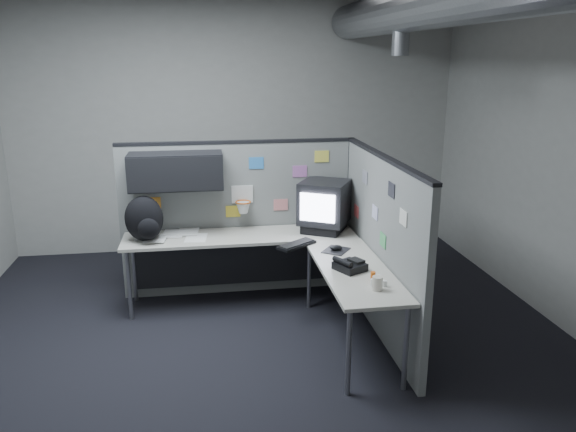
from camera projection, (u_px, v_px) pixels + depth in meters
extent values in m
cube|color=black|center=(262.00, 349.00, 4.87)|extent=(5.60, 5.60, 0.01)
cube|color=#9E9E99|center=(236.00, 126.00, 7.10)|extent=(5.60, 0.01, 3.20)
cube|color=#9E9E99|center=(353.00, 333.00, 1.77)|extent=(5.60, 0.01, 3.20)
cylinder|color=slate|center=(439.00, 1.00, 4.30)|extent=(0.40, 5.49, 0.40)
cylinder|color=slate|center=(401.00, 39.00, 5.13)|extent=(0.16, 0.16, 0.30)
cube|color=slate|center=(239.00, 219.00, 5.88)|extent=(2.43, 0.06, 1.60)
cube|color=black|center=(237.00, 142.00, 5.65)|extent=(2.43, 0.07, 0.03)
cube|color=black|center=(349.00, 215.00, 6.05)|extent=(0.07, 0.07, 1.60)
cube|color=black|center=(176.00, 171.00, 5.44)|extent=(0.90, 0.35, 0.35)
cube|color=black|center=(175.00, 175.00, 5.27)|extent=(0.90, 0.02, 0.33)
cube|color=silver|center=(242.00, 194.00, 5.77)|extent=(0.22, 0.02, 0.18)
torus|color=#D85914|center=(243.00, 202.00, 5.70)|extent=(0.16, 0.16, 0.01)
cone|color=white|center=(243.00, 208.00, 5.72)|extent=(0.14, 0.14, 0.11)
cube|color=orange|center=(153.00, 203.00, 5.66)|extent=(0.15, 0.01, 0.12)
cube|color=#337FCC|center=(256.00, 163.00, 5.71)|extent=(0.15, 0.01, 0.12)
cube|color=#D87F7F|center=(281.00, 205.00, 5.87)|extent=(0.15, 0.01, 0.12)
cube|color=#B266B2|center=(300.00, 171.00, 5.80)|extent=(0.15, 0.01, 0.12)
cube|color=#E5D84C|center=(322.00, 156.00, 5.79)|extent=(0.15, 0.01, 0.12)
cube|color=gold|center=(233.00, 211.00, 5.81)|extent=(0.15, 0.01, 0.12)
cube|color=slate|center=(380.00, 247.00, 5.02)|extent=(0.06, 2.23, 1.60)
cube|color=black|center=(384.00, 157.00, 4.80)|extent=(0.07, 2.23, 0.03)
cube|color=gray|center=(365.00, 177.00, 5.28)|extent=(0.01, 0.15, 0.12)
cube|color=silver|center=(375.00, 212.00, 5.02)|extent=(0.01, 0.15, 0.12)
cube|color=#26262D|center=(391.00, 190.00, 4.55)|extent=(0.01, 0.15, 0.12)
cube|color=#CC4C4C|center=(356.00, 211.00, 5.63)|extent=(0.01, 0.15, 0.12)
cube|color=silver|center=(403.00, 218.00, 4.31)|extent=(0.01, 0.15, 0.12)
cube|color=#4CB266|center=(383.00, 240.00, 4.83)|extent=(0.01, 0.15, 0.12)
cube|color=#B3AFA1|center=(240.00, 236.00, 5.59)|extent=(2.30, 0.56, 0.03)
cube|color=#B3AFA1|center=(354.00, 270.00, 4.72)|extent=(0.56, 1.55, 0.03)
cube|color=black|center=(239.00, 259.00, 5.89)|extent=(2.18, 0.02, 0.55)
cylinder|color=gray|center=(129.00, 285.00, 5.32)|extent=(0.04, 0.04, 0.70)
cylinder|color=gray|center=(134.00, 269.00, 5.74)|extent=(0.04, 0.04, 0.70)
cylinder|color=gray|center=(309.00, 275.00, 5.58)|extent=(0.04, 0.04, 0.70)
cylinder|color=gray|center=(349.00, 352.00, 4.12)|extent=(0.04, 0.04, 0.70)
cylinder|color=gray|center=(406.00, 348.00, 4.18)|extent=(0.04, 0.04, 0.70)
cube|color=black|center=(324.00, 226.00, 5.73)|extent=(0.53, 0.55, 0.09)
cube|color=black|center=(324.00, 202.00, 5.66)|extent=(0.61, 0.61, 0.43)
cube|color=silver|center=(317.00, 208.00, 5.44)|extent=(0.31, 0.18, 0.28)
cube|color=black|center=(297.00, 245.00, 5.26)|extent=(0.40, 0.35, 0.02)
cube|color=black|center=(297.00, 243.00, 5.25)|extent=(0.37, 0.32, 0.01)
cube|color=black|center=(336.00, 250.00, 5.14)|extent=(0.30, 0.31, 0.01)
ellipsoid|color=black|center=(336.00, 248.00, 5.13)|extent=(0.13, 0.09, 0.05)
cube|color=black|center=(350.00, 266.00, 4.67)|extent=(0.29, 0.30, 0.06)
cylinder|color=black|center=(343.00, 262.00, 4.62)|extent=(0.14, 0.20, 0.05)
cube|color=black|center=(356.00, 261.00, 4.68)|extent=(0.14, 0.15, 0.02)
cylinder|color=silver|center=(378.00, 279.00, 4.39)|extent=(0.04, 0.04, 0.07)
cylinder|color=silver|center=(373.00, 283.00, 4.34)|extent=(0.04, 0.04, 0.06)
cylinder|color=silver|center=(385.00, 284.00, 4.33)|extent=(0.04, 0.04, 0.05)
cylinder|color=#D85914|center=(373.00, 276.00, 4.43)|extent=(0.04, 0.04, 0.08)
cylinder|color=beige|center=(377.00, 283.00, 4.25)|extent=(0.08, 0.08, 0.11)
cube|color=white|center=(196.00, 238.00, 5.50)|extent=(0.23, 0.31, 0.00)
cube|color=white|center=(173.00, 233.00, 5.62)|extent=(0.23, 0.31, 0.00)
cube|color=white|center=(147.00, 237.00, 5.52)|extent=(0.23, 0.30, 0.00)
cube|color=white|center=(188.00, 231.00, 5.68)|extent=(0.23, 0.31, 0.00)
cube|color=white|center=(156.00, 238.00, 5.45)|extent=(0.23, 0.31, 0.00)
ellipsoid|color=black|center=(144.00, 219.00, 5.36)|extent=(0.36, 0.26, 0.44)
ellipsoid|color=black|center=(149.00, 229.00, 5.25)|extent=(0.20, 0.11, 0.20)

